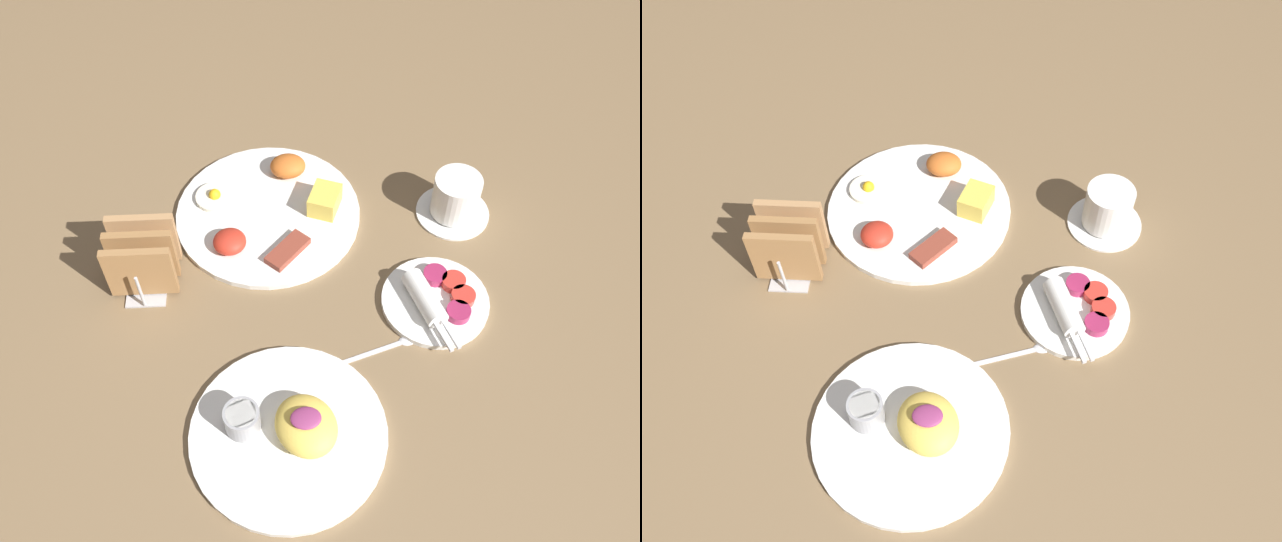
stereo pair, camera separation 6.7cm
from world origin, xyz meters
The scene contains 7 objects.
ground_plane centered at (0.00, 0.00, 0.00)m, with size 3.00×3.00×0.00m, color brown.
plate_breakfast centered at (-0.03, 0.17, 0.01)m, with size 0.30×0.30×0.05m.
plate_condiments centered at (0.22, -0.02, 0.01)m, with size 0.16×0.18×0.04m.
plate_foreground centered at (-0.01, -0.22, 0.01)m, with size 0.26×0.26×0.06m.
toast_rack centered at (-0.22, 0.06, 0.05)m, with size 0.10×0.12×0.10m.
coffee_cup centered at (0.27, 0.16, 0.04)m, with size 0.12×0.12×0.08m.
teaspoon centered at (0.14, -0.09, 0.00)m, with size 0.13×0.05×0.01m.
Camera 1 is at (0.01, -0.61, 0.89)m, focal length 40.00 mm.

